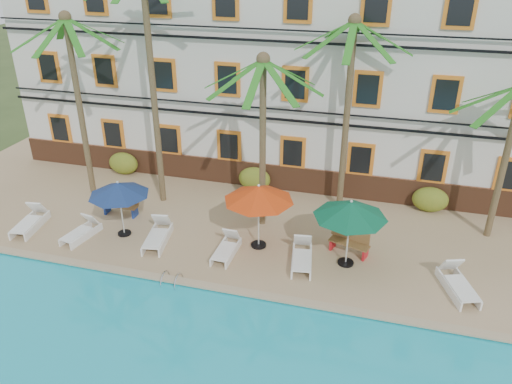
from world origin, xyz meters
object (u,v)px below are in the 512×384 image
(palm_a, at_px, (76,82))
(lounger_f, at_px, (458,283))
(lounger_b, at_px, (81,231))
(bench_right, at_px, (350,241))
(pool_ladder, at_px, (172,282))
(umbrella_green, at_px, (351,210))
(palm_c, at_px, (263,118))
(lounger_d, at_px, (226,248))
(umbrella_red, at_px, (259,194))
(palm_e, at_px, (511,137))
(lounger_c, at_px, (158,235))
(palm_b, at_px, (150,59))
(palm_d, at_px, (349,90))
(lounger_a, at_px, (30,221))
(bench_left, at_px, (121,204))
(lounger_e, at_px, (302,256))
(umbrella_blue, at_px, (118,189))

(palm_a, bearing_deg, lounger_f, -11.83)
(palm_a, relative_size, lounger_b, 4.36)
(bench_right, height_order, pool_ladder, bench_right)
(lounger_f, bearing_deg, umbrella_green, 170.87)
(palm_a, height_order, palm_c, palm_a)
(umbrella_green, distance_m, lounger_d, 4.76)
(umbrella_red, relative_size, lounger_f, 1.23)
(palm_e, xyz_separation_m, bench_right, (-5.11, -2.67, -3.65))
(lounger_c, bearing_deg, palm_e, 17.70)
(palm_c, bearing_deg, umbrella_green, -28.85)
(palm_b, relative_size, pool_ladder, 13.35)
(umbrella_green, bearing_deg, palm_d, 100.06)
(palm_b, relative_size, umbrella_red, 3.81)
(lounger_a, bearing_deg, palm_d, 23.65)
(palm_a, distance_m, lounger_b, 6.31)
(palm_e, xyz_separation_m, lounger_b, (-15.31, -4.40, -3.86))
(palm_b, relative_size, bench_left, 6.60)
(lounger_a, relative_size, pool_ladder, 2.76)
(lounger_c, distance_m, lounger_e, 5.60)
(umbrella_blue, bearing_deg, lounger_b, -156.16)
(lounger_e, height_order, pool_ladder, lounger_e)
(lounger_a, relative_size, lounger_c, 0.97)
(palm_c, relative_size, umbrella_green, 2.68)
(umbrella_blue, bearing_deg, palm_a, 137.36)
(umbrella_red, bearing_deg, lounger_e, -21.29)
(palm_b, xyz_separation_m, pool_ladder, (2.87, -5.50, -6.23))
(bench_left, bearing_deg, palm_b, 55.38)
(lounger_e, distance_m, lounger_f, 5.25)
(lounger_d, bearing_deg, palm_b, 140.57)
(umbrella_red, xyz_separation_m, lounger_e, (1.80, -0.70, -1.93))
(umbrella_green, height_order, lounger_c, umbrella_green)
(umbrella_red, distance_m, lounger_f, 7.35)
(lounger_d, bearing_deg, palm_c, 75.25)
(palm_d, xyz_separation_m, lounger_c, (-6.37, -4.76, -4.86))
(lounger_e, distance_m, bench_right, 1.98)
(palm_d, relative_size, lounger_b, 4.39)
(lounger_b, xyz_separation_m, lounger_e, (8.62, 0.55, 0.03))
(palm_a, relative_size, umbrella_red, 3.05)
(lounger_c, bearing_deg, palm_c, 35.36)
(lounger_a, relative_size, lounger_b, 1.12)
(umbrella_blue, distance_m, umbrella_green, 8.68)
(palm_c, bearing_deg, lounger_f, -19.48)
(lounger_f, bearing_deg, palm_a, 168.17)
(palm_c, height_order, lounger_e, palm_c)
(palm_a, bearing_deg, bench_left, -32.89)
(palm_c, xyz_separation_m, palm_e, (8.80, 1.44, -0.39))
(palm_e, relative_size, lounger_e, 3.07)
(lounger_e, bearing_deg, lounger_b, -176.37)
(lounger_a, height_order, lounger_c, lounger_c)
(lounger_c, distance_m, bench_left, 2.95)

